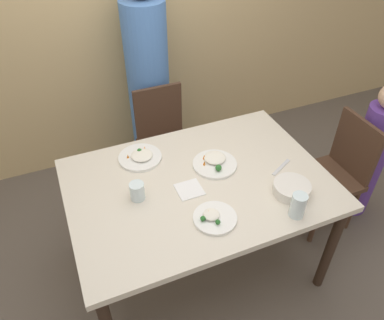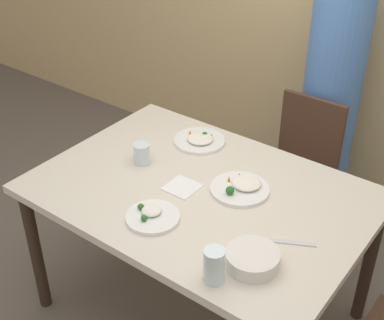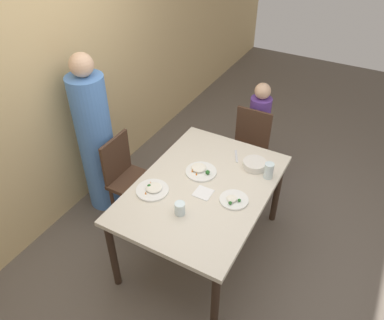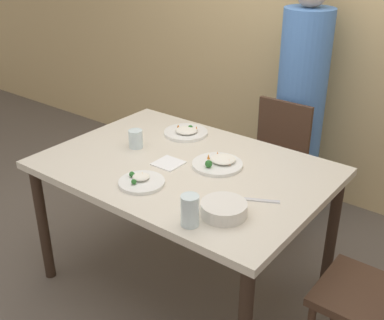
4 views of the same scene
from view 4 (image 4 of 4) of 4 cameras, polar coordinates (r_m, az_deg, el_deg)
The scene contains 14 objects.
ground_plane at distance 2.95m, azimuth -0.81°, elevation -14.09°, with size 10.00×10.00×0.00m, color #60564C.
wall_back at distance 3.57m, azimuth 14.49°, elevation 16.42°, with size 10.00×0.06×2.70m.
dining_table at distance 2.56m, azimuth -0.90°, elevation -2.13°, with size 1.47×1.03×0.77m.
chair_adult_spot at distance 3.26m, azimuth 9.56°, elevation -0.33°, with size 0.40×0.40×0.87m.
chair_child_spot at distance 2.31m, azimuth 21.58°, elevation -14.47°, with size 0.40×0.40×0.87m.
person_adult at distance 3.43m, azimuth 12.66°, elevation 6.02°, with size 0.33×0.33×1.64m.
bowl_curry at distance 2.09m, azimuth 3.78°, elevation -5.77°, with size 0.20×0.20×0.06m.
plate_rice_adult at distance 2.89m, azimuth -0.71°, elevation 3.34°, with size 0.26×0.26×0.05m.
plate_rice_child at distance 2.51m, azimuth 3.17°, elevation -0.36°, with size 0.27×0.27×0.06m.
plate_noodles at distance 2.35m, azimuth -6.03°, elevation -2.54°, with size 0.23×0.23×0.05m.
glass_water_tall at distance 2.00m, azimuth -0.25°, elevation -6.00°, with size 0.08×0.08×0.14m.
glass_water_short at distance 2.72m, azimuth -6.68°, elevation 2.51°, with size 0.08×0.08×0.10m.
napkin_folded at distance 2.54m, azimuth -2.81°, elevation -0.38°, with size 0.14×0.14×0.01m.
fork_steel at distance 2.22m, azimuth 8.07°, elevation -4.75°, with size 0.17×0.10×0.01m.
Camera 4 is at (1.40, -1.76, 1.91)m, focal length 45.00 mm.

